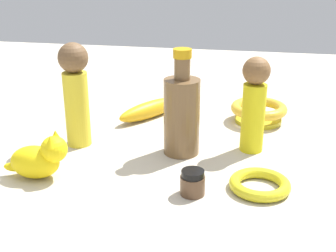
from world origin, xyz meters
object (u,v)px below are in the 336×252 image
(person_figure_adult, at_px, (76,91))
(bangle, at_px, (260,184))
(banana, at_px, (150,109))
(cat_figurine, at_px, (40,158))
(bowl, at_px, (259,111))
(nail_polish_jar, at_px, (193,182))
(bottle_tall, at_px, (182,113))
(person_figure_child, at_px, (254,102))

(person_figure_adult, distance_m, bangle, 0.42)
(banana, relative_size, cat_figurine, 1.59)
(bowl, bearing_deg, nail_polish_jar, -106.14)
(bottle_tall, bearing_deg, cat_figurine, -146.17)
(person_figure_adult, bearing_deg, bowl, 29.03)
(person_figure_adult, bearing_deg, banana, 59.21)
(person_figure_adult, xyz_separation_m, banana, (0.11, 0.19, -0.10))
(bottle_tall, bearing_deg, banana, 119.82)
(bowl, distance_m, cat_figurine, 0.54)
(person_figure_child, xyz_separation_m, banana, (-0.25, 0.15, -0.08))
(nail_polish_jar, bearing_deg, person_figure_child, 65.12)
(banana, height_order, cat_figurine, cat_figurine)
(person_figure_child, xyz_separation_m, nail_polish_jar, (-0.09, -0.20, -0.08))
(bangle, relative_size, bowl, 0.80)
(person_figure_adult, height_order, nail_polish_jar, person_figure_adult)
(person_figure_child, height_order, bowl, person_figure_child)
(bottle_tall, distance_m, nail_polish_jar, 0.18)
(bowl, bearing_deg, cat_figurine, -136.64)
(person_figure_child, distance_m, bowl, 0.19)
(bottle_tall, relative_size, person_figure_adult, 0.98)
(person_figure_adult, relative_size, cat_figurine, 1.77)
(bangle, xyz_separation_m, cat_figurine, (-0.39, -0.03, 0.03))
(nail_polish_jar, bearing_deg, person_figure_adult, 148.37)
(bowl, bearing_deg, person_figure_adult, -150.97)
(person_figure_adult, xyz_separation_m, bowl, (0.38, 0.21, -0.09))
(person_figure_child, distance_m, bangle, 0.19)
(bottle_tall, xyz_separation_m, cat_figurine, (-0.23, -0.16, -0.05))
(bangle, height_order, bowl, bowl)
(bowl, bearing_deg, bottle_tall, -126.35)
(bottle_tall, xyz_separation_m, banana, (-0.11, 0.19, -0.06))
(nail_polish_jar, bearing_deg, bangle, 18.44)
(bangle, xyz_separation_m, nail_polish_jar, (-0.11, -0.04, 0.01))
(bangle, bearing_deg, person_figure_adult, 161.48)
(banana, distance_m, cat_figurine, 0.37)
(person_figure_child, xyz_separation_m, bangle, (0.02, -0.17, -0.10))
(person_figure_child, relative_size, banana, 1.00)
(person_figure_child, bearing_deg, bangle, -83.72)
(nail_polish_jar, bearing_deg, cat_figurine, 178.45)
(person_figure_child, relative_size, bottle_tall, 0.92)
(person_figure_child, distance_m, person_figure_adult, 0.37)
(person_figure_child, height_order, nail_polish_jar, person_figure_child)
(person_figure_adult, relative_size, bangle, 2.05)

